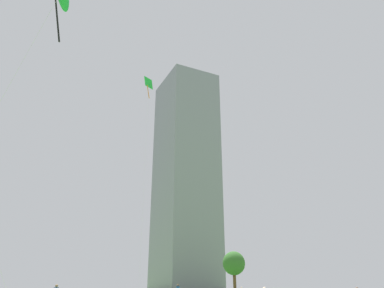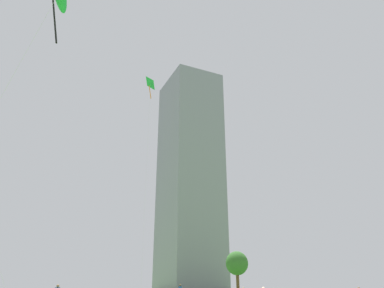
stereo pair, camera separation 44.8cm
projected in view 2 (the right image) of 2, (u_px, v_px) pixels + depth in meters
The scene contains 3 objects.
kite_flying_1 at pixel (150, 86), 52.35m from camera, with size 1.51×2.85×30.41m.
park_tree_0 at pixel (237, 264), 56.23m from camera, with size 3.56×3.56×6.82m.
distant_highrise_0 at pixel (190, 175), 142.00m from camera, with size 20.10×24.02×85.75m, color gray.
Camera 2 is at (-15.36, -17.12, 1.78)m, focal length 32.97 mm.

